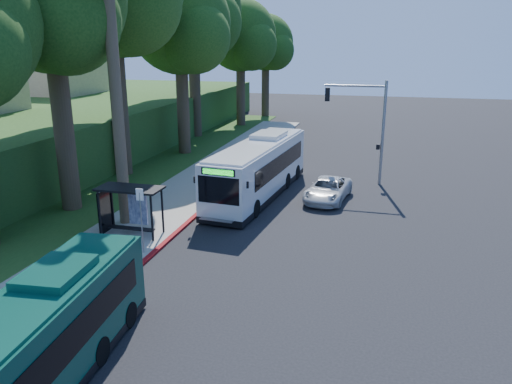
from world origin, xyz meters
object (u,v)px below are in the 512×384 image
(teal_bus, at_px, (28,351))
(pickup, at_px, (328,190))
(white_bus, at_px, (259,168))
(bus_shelter, at_px, (127,201))

(teal_bus, height_order, pickup, teal_bus)
(white_bus, xyz_separation_m, teal_bus, (-1.22, -20.05, -0.25))
(bus_shelter, xyz_separation_m, teal_bus, (3.45, -11.74, -0.25))
(bus_shelter, xyz_separation_m, pickup, (9.03, 8.35, -1.13))
(white_bus, height_order, pickup, white_bus)
(teal_bus, bearing_deg, pickup, 69.47)
(white_bus, bearing_deg, bus_shelter, -114.10)
(white_bus, bearing_deg, teal_bus, -88.24)
(bus_shelter, distance_m, pickup, 12.35)
(white_bus, xyz_separation_m, pickup, (4.37, 0.04, -1.13))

